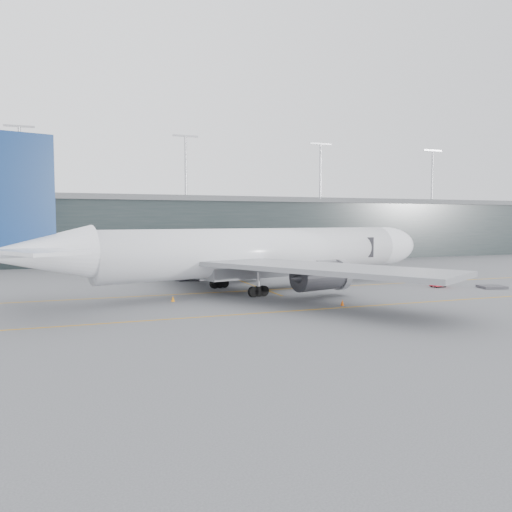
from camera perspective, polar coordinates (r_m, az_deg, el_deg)
name	(u,v)px	position (r m, az deg, el deg)	size (l,w,h in m)	color
ground	(223,288)	(71.07, -3.82, -3.67)	(320.00, 320.00, 0.00)	#545459
taxiline_a	(231,292)	(67.27, -2.87, -4.09)	(160.00, 0.25, 0.02)	#C18312
taxiline_b	(276,312)	(52.37, 2.30, -6.41)	(160.00, 0.25, 0.02)	#C18312
taxiline_lead_main	(219,273)	(91.53, -4.28, -1.94)	(0.25, 60.00, 0.02)	#C18312
terminal	(158,229)	(127.19, -11.11, 3.09)	(240.00, 36.00, 29.00)	black
main_aircraft	(260,252)	(68.44, 0.41, 0.42)	(65.17, 60.03, 18.51)	white
jet_bridge	(331,241)	(104.08, 8.59, 1.67)	(21.84, 44.66, 7.10)	#2B2B30
gse_cart	(438,281)	(76.32, 20.12, -2.75)	(2.29, 1.58, 1.48)	red
baggage_dolly	(492,287)	(78.16, 25.35, -3.20)	(3.37, 2.69, 0.34)	#36363A
uld_a	(182,275)	(79.87, -8.45, -2.21)	(2.30, 2.12, 1.69)	#3A3A3F
uld_b	(195,273)	(82.11, -6.93, -1.91)	(2.46, 2.10, 2.01)	#3A3A3F
uld_c	(200,274)	(79.96, -6.45, -2.05)	(2.58, 2.23, 2.04)	#3A3A3F
cone_nose	(454,280)	(84.19, 21.74, -2.53)	(0.39, 0.39, 0.61)	red
cone_wing_stbd	(342,303)	(57.07, 9.84, -5.27)	(0.42, 0.42, 0.67)	#DD560C
cone_wing_port	(265,274)	(85.29, 0.98, -2.12)	(0.47, 0.47, 0.75)	#D9430C
cone_tail	(173,299)	(59.78, -9.47, -4.83)	(0.44, 0.44, 0.70)	orange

